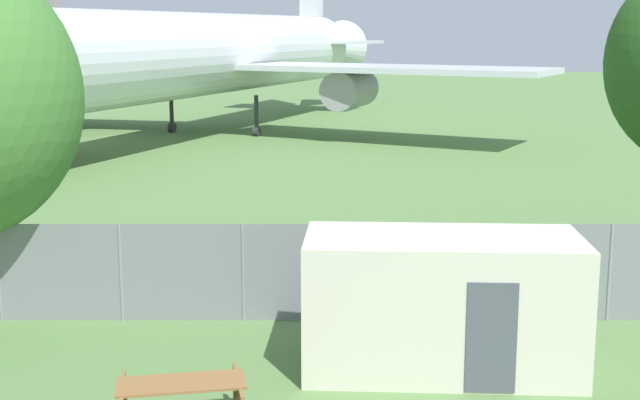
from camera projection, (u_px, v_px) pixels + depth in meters
name	position (u px, v px, depth m)	size (l,w,h in m)	color
perimeter_fence	(242.00, 273.00, 18.52)	(56.07, 0.07, 2.08)	gray
airplane	(199.00, 55.00, 49.45)	(37.51, 46.22, 13.75)	silver
portable_cabin	(441.00, 303.00, 15.83)	(4.98, 2.50, 2.45)	beige
picnic_bench_open_grass	(181.00, 399.00, 13.56)	(2.16, 1.73, 0.76)	brown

